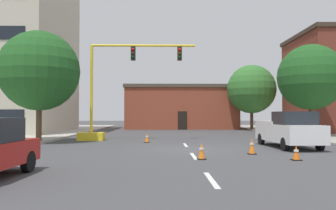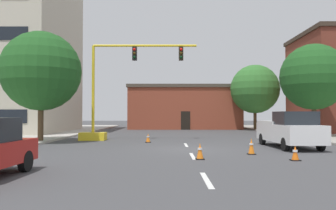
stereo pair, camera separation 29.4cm
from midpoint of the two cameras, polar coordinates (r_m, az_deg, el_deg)
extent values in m
plane|color=#424244|center=(18.36, 2.94, -7.30)|extent=(160.00, 160.00, 0.00)
cube|color=#B2ADA3|center=(28.33, -22.90, -5.01)|extent=(6.00, 56.00, 0.14)
cube|color=#9E998E|center=(29.33, 25.52, -4.85)|extent=(6.00, 56.00, 0.14)
cube|color=silver|center=(9.98, 6.30, -12.15)|extent=(0.16, 2.40, 0.01)
cube|color=silver|center=(15.39, 3.70, -8.40)|extent=(0.16, 2.40, 0.01)
cube|color=silver|center=(20.85, 2.47, -6.60)|extent=(0.16, 2.40, 0.01)
cube|color=beige|center=(39.05, -25.79, 10.81)|extent=(12.03, 13.55, 20.18)
cube|color=brown|center=(46.07, 1.86, -0.67)|extent=(13.88, 9.76, 5.09)
cube|color=#4C4238|center=(46.19, 1.86, 2.74)|extent=(14.18, 10.06, 0.40)
cube|color=black|center=(41.17, 2.19, -2.57)|extent=(1.10, 0.06, 2.20)
cube|color=yellow|center=(25.15, -12.88, -5.07)|extent=(1.80, 1.20, 0.55)
cylinder|color=yellow|center=(25.17, -12.83, 2.62)|extent=(0.20, 0.20, 6.20)
cylinder|color=yellow|center=(25.09, -4.40, 9.74)|extent=(7.37, 0.16, 0.16)
cube|color=black|center=(25.04, -6.11, 8.43)|extent=(0.32, 0.36, 0.95)
sphere|color=red|center=(24.90, -6.14, 9.13)|extent=(0.20, 0.20, 0.20)
sphere|color=#38280A|center=(24.85, -6.15, 8.50)|extent=(0.20, 0.20, 0.20)
sphere|color=black|center=(24.80, -6.15, 7.86)|extent=(0.20, 0.20, 0.20)
cube|color=black|center=(24.96, 1.58, 8.46)|extent=(0.32, 0.36, 0.95)
sphere|color=red|center=(24.82, 1.60, 9.16)|extent=(0.20, 0.20, 0.20)
sphere|color=#38280A|center=(24.77, 1.60, 8.52)|extent=(0.20, 0.20, 0.20)
sphere|color=black|center=(24.73, 1.60, 7.88)|extent=(0.20, 0.20, 0.20)
cylinder|color=#4C3823|center=(29.57, 22.29, -2.24)|extent=(0.36, 0.36, 2.84)
sphere|color=#1E511E|center=(29.71, 22.22, 4.28)|extent=(5.20, 5.20, 5.20)
cylinder|color=#4C3823|center=(41.22, 13.44, -2.21)|extent=(0.36, 0.36, 2.66)
sphere|color=#33702D|center=(41.32, 13.41, 2.56)|extent=(5.63, 5.63, 5.63)
cylinder|color=#4C3823|center=(23.89, -20.86, -2.60)|extent=(0.36, 0.36, 2.72)
sphere|color=#1E511E|center=(24.05, -20.79, 5.28)|extent=(5.17, 5.17, 5.17)
cube|color=white|center=(20.35, 18.76, -4.35)|extent=(2.20, 5.47, 0.95)
cube|color=#1E2328|center=(19.50, 19.72, -2.05)|extent=(1.91, 1.87, 0.70)
cube|color=white|center=(21.44, 17.56, -2.73)|extent=(2.10, 2.88, 0.16)
cylinder|color=black|center=(19.08, 23.36, -5.93)|extent=(0.25, 0.69, 0.68)
cylinder|color=black|center=(18.35, 18.29, -6.16)|extent=(0.25, 0.69, 0.68)
cylinder|color=black|center=(22.42, 19.16, -5.30)|extent=(0.25, 0.69, 0.68)
cylinder|color=black|center=(21.80, 14.76, -5.44)|extent=(0.25, 0.69, 0.68)
cylinder|color=black|center=(12.04, -22.72, -8.59)|extent=(0.25, 0.69, 0.68)
cube|color=black|center=(22.68, -3.86, -6.15)|extent=(0.36, 0.36, 0.04)
cone|color=orange|center=(22.66, -3.86, -5.40)|extent=(0.28, 0.28, 0.55)
cylinder|color=white|center=(22.66, -3.86, -5.23)|extent=(0.19, 0.19, 0.08)
cube|color=black|center=(14.83, 19.87, -8.51)|extent=(0.36, 0.36, 0.04)
cone|color=orange|center=(14.79, 19.86, -7.36)|extent=(0.28, 0.28, 0.56)
cylinder|color=white|center=(14.79, 19.86, -7.10)|extent=(0.19, 0.19, 0.08)
cube|color=black|center=(16.47, 13.18, -7.85)|extent=(0.36, 0.36, 0.04)
cone|color=orange|center=(16.43, 13.17, -6.56)|extent=(0.28, 0.28, 0.71)
cylinder|color=white|center=(16.42, 13.17, -6.26)|extent=(0.19, 0.19, 0.08)
cube|color=black|center=(14.31, 4.96, -8.85)|extent=(0.36, 0.36, 0.04)
cone|color=orange|center=(14.27, 4.96, -7.51)|extent=(0.28, 0.28, 0.64)
cylinder|color=white|center=(14.26, 4.96, -7.20)|extent=(0.19, 0.19, 0.08)
camera|label=1|loc=(0.15, -90.34, 0.01)|focal=36.95mm
camera|label=2|loc=(0.15, 89.66, -0.01)|focal=36.95mm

